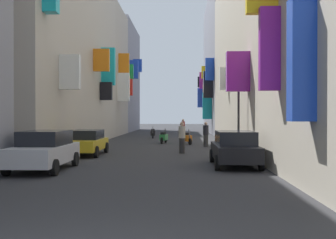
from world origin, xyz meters
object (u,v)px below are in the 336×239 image
object	(u,v)px
parked_car_silver	(44,150)
parked_car_black	(235,148)
scooter_green	(164,137)
pedestrian_crossing	(183,128)
scooter_black	(153,133)
traffic_light_near_corner	(239,96)
parked_car_yellow	(86,142)
pedestrian_near_left	(206,134)
pedestrian_near_right	(182,138)
scooter_orange	(186,138)

from	to	relation	value
parked_car_silver	parked_car_black	distance (m)	7.77
parked_car_black	scooter_green	xyz separation A→B (m)	(-3.63, 14.46, -0.31)
parked_car_silver	pedestrian_crossing	bearing A→B (deg)	78.20
scooter_black	traffic_light_near_corner	distance (m)	18.58
scooter_black	parked_car_black	bearing A→B (deg)	-77.18
scooter_green	pedestrian_crossing	xyz separation A→B (m)	(1.53, 10.47, 0.42)
scooter_black	scooter_green	xyz separation A→B (m)	(1.36, -7.44, 0.00)
parked_car_silver	pedestrian_crossing	distance (m)	27.01
parked_car_yellow	scooter_green	size ratio (longest dim) A/B	2.16
scooter_green	traffic_light_near_corner	world-z (taller)	traffic_light_near_corner
parked_car_yellow	scooter_green	world-z (taller)	parked_car_yellow
parked_car_silver	parked_car_yellow	size ratio (longest dim) A/B	1.02
parked_car_silver	traffic_light_near_corner	bearing A→B (deg)	35.37
scooter_green	scooter_black	bearing A→B (deg)	100.36
pedestrian_crossing	pedestrian_near_left	xyz separation A→B (m)	(1.50, -14.15, -0.04)
parked_car_yellow	pedestrian_near_right	bearing A→B (deg)	12.42
traffic_light_near_corner	pedestrian_near_left	bearing A→B (deg)	102.09
parked_car_silver	pedestrian_crossing	size ratio (longest dim) A/B	2.45
pedestrian_crossing	parked_car_yellow	bearing A→B (deg)	-104.82
parked_car_black	traffic_light_near_corner	xyz separation A→B (m)	(0.77, 4.44, 2.38)
pedestrian_crossing	pedestrian_near_right	bearing A→B (deg)	-90.38
parked_car_black	traffic_light_near_corner	world-z (taller)	traffic_light_near_corner
scooter_orange	pedestrian_near_right	bearing A→B (deg)	-92.55
scooter_black	pedestrian_near_left	xyz separation A→B (m)	(4.39, -11.12, 0.39)
pedestrian_crossing	pedestrian_near_left	world-z (taller)	pedestrian_crossing
scooter_orange	pedestrian_near_left	xyz separation A→B (m)	(1.30, -2.49, 0.39)
parked_car_silver	scooter_orange	distance (m)	15.86
parked_car_black	scooter_green	world-z (taller)	parked_car_black
parked_car_black	parked_car_yellow	distance (m)	8.83
pedestrian_near_left	pedestrian_near_right	bearing A→B (deg)	-108.47
parked_car_yellow	scooter_orange	bearing A→B (deg)	56.95
parked_car_yellow	pedestrian_near_left	world-z (taller)	pedestrian_near_left
parked_car_black	pedestrian_crossing	size ratio (longest dim) A/B	2.43
pedestrian_near_right	scooter_black	bearing A→B (deg)	99.81
scooter_black	pedestrian_crossing	xyz separation A→B (m)	(2.89, 3.03, 0.42)
pedestrian_crossing	pedestrian_near_right	size ratio (longest dim) A/B	0.99
parked_car_silver	parked_car_yellow	xyz separation A→B (m)	(0.19, 6.27, -0.08)
parked_car_black	scooter_orange	xyz separation A→B (m)	(-1.89, 13.27, -0.31)
scooter_black	scooter_green	distance (m)	7.56
traffic_light_near_corner	scooter_orange	bearing A→B (deg)	106.75
pedestrian_crossing	traffic_light_near_corner	xyz separation A→B (m)	(2.86, -20.49, 2.28)
scooter_orange	pedestrian_near_right	world-z (taller)	pedestrian_near_right
parked_car_black	parked_car_yellow	size ratio (longest dim) A/B	1.01
scooter_green	scooter_orange	xyz separation A→B (m)	(1.73, -1.19, -0.00)
pedestrian_crossing	parked_car_black	bearing A→B (deg)	-85.19
parked_car_silver	pedestrian_near_right	bearing A→B (deg)	53.96
traffic_light_near_corner	pedestrian_near_right	bearing A→B (deg)	153.85
parked_car_silver	pedestrian_near_right	world-z (taller)	pedestrian_near_right
parked_car_yellow	pedestrian_near_left	xyz separation A→B (m)	(6.84, 6.02, 0.13)
scooter_green	scooter_orange	world-z (taller)	same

